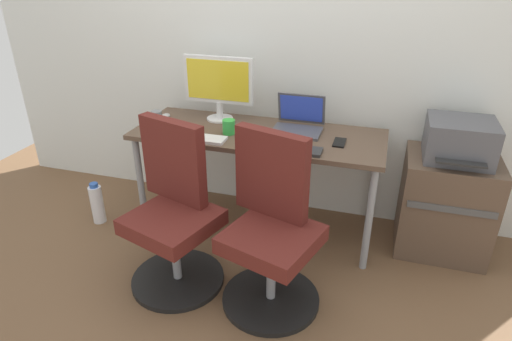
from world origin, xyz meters
name	(u,v)px	position (x,y,z in m)	size (l,w,h in m)	color
ground_plane	(258,226)	(0.00, 0.00, 0.00)	(5.28, 5.28, 0.00)	brown
back_wall	(275,29)	(0.00, 0.38, 1.30)	(4.40, 0.04, 2.60)	silver
desk	(258,142)	(0.00, 0.00, 0.64)	(1.60, 0.60, 0.71)	brown
office_chair_left	(174,214)	(-0.30, -0.64, 0.42)	(0.55, 0.55, 0.94)	black
office_chair_right	(271,231)	(0.27, -0.64, 0.42)	(0.55, 0.55, 0.94)	black
side_cabinet	(445,204)	(1.20, 0.11, 0.32)	(0.54, 0.46, 0.64)	brown
printer	(459,140)	(1.20, 0.11, 0.76)	(0.38, 0.40, 0.24)	#515156
water_bottle_on_floor	(97,204)	(-1.12, -0.28, 0.15)	(0.09, 0.09, 0.31)	white
desktop_monitor	(219,84)	(-0.33, 0.16, 0.96)	(0.48, 0.18, 0.43)	silver
open_laptop	(298,122)	(0.24, 0.12, 0.77)	(0.31, 0.27, 0.22)	#4C4C51
keyboard_by_monitor	(199,138)	(-0.32, -0.22, 0.72)	(0.34, 0.12, 0.02)	silver
keyboard_by_laptop	(293,149)	(0.27, -0.22, 0.72)	(0.34, 0.12, 0.02)	#2D2D2D
mouse_by_monitor	(165,132)	(-0.55, -0.21, 0.73)	(0.06, 0.10, 0.03)	#B7B7B7
mouse_by_laptop	(165,116)	(-0.69, 0.06, 0.73)	(0.06, 0.10, 0.03)	#B7B7B7
coffee_mug	(229,127)	(-0.17, -0.08, 0.76)	(0.08, 0.08, 0.09)	green
pen_cup	(157,119)	(-0.67, -0.09, 0.77)	(0.07, 0.07, 0.10)	slate
phone_near_laptop	(339,142)	(0.52, -0.03, 0.72)	(0.07, 0.14, 0.01)	black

